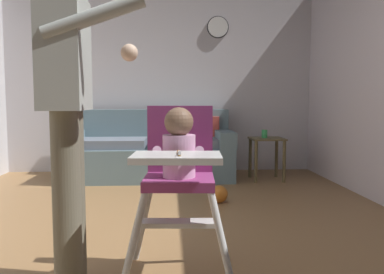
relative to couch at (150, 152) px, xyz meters
name	(u,v)px	position (x,y,z in m)	size (l,w,h in m)	color
ground	(151,260)	(0.13, -2.51, -0.38)	(5.77, 7.60, 0.10)	olive
wall_far	(161,81)	(0.13, 0.52, 0.92)	(4.97, 0.06, 2.51)	silver
couch	(150,152)	(0.00, 0.00, 0.00)	(2.08, 0.86, 0.86)	slate
high_chair	(179,161)	(0.30, -2.90, 0.32)	(0.64, 0.75, 0.94)	silver
adult_standing	(68,104)	(-0.26, -2.93, 0.62)	(0.52, 0.49, 1.67)	#64604F
toy_ball	(219,194)	(0.72, -1.30, -0.25)	(0.17, 0.17, 0.17)	orange
side_table	(267,149)	(1.44, -0.23, 0.05)	(0.40, 0.40, 0.52)	brown
sippy_cup	(264,134)	(1.41, -0.23, 0.24)	(0.07, 0.07, 0.10)	green
wall_clock	(218,27)	(0.91, 0.48, 1.65)	(0.30, 0.04, 0.30)	white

